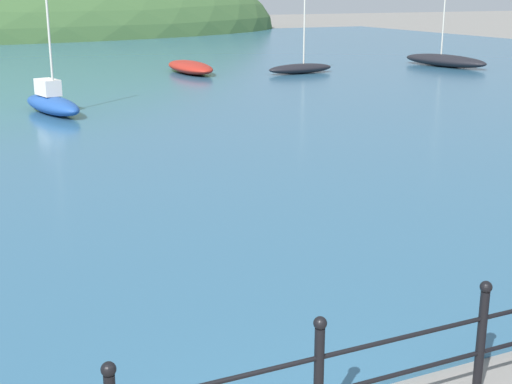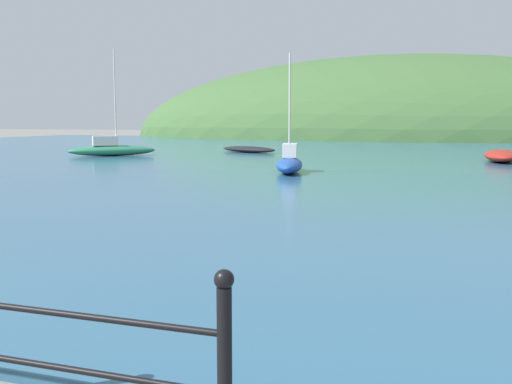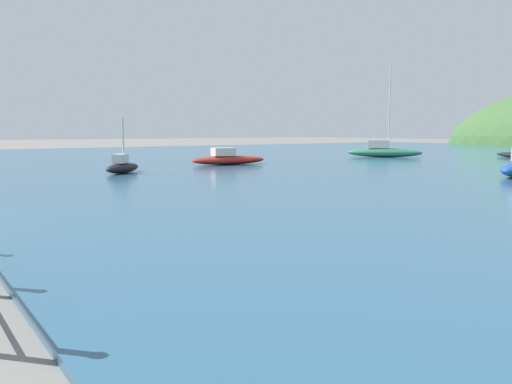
% 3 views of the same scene
% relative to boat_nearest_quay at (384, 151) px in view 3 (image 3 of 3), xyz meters
% --- Properties ---
extents(boat_nearest_quay, '(4.31, 3.78, 5.65)m').
position_rel_boat_nearest_quay_xyz_m(boat_nearest_quay, '(0.00, 0.00, 0.00)').
color(boat_nearest_quay, '#287551').
rests_on(boat_nearest_quay, water).
extents(boat_blue_hull, '(2.00, 2.16, 2.16)m').
position_rel_boat_nearest_quay_xyz_m(boat_blue_hull, '(1.97, -17.92, -0.11)').
color(boat_blue_hull, black).
rests_on(boat_blue_hull, water).
extents(boat_mid_harbor, '(1.78, 3.98, 0.83)m').
position_rel_boat_nearest_quay_xyz_m(boat_mid_harbor, '(0.22, -11.86, -0.10)').
color(boat_mid_harbor, maroon).
rests_on(boat_mid_harbor, water).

